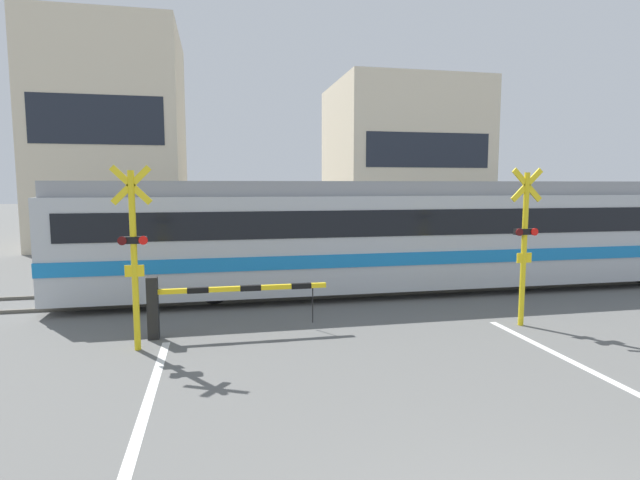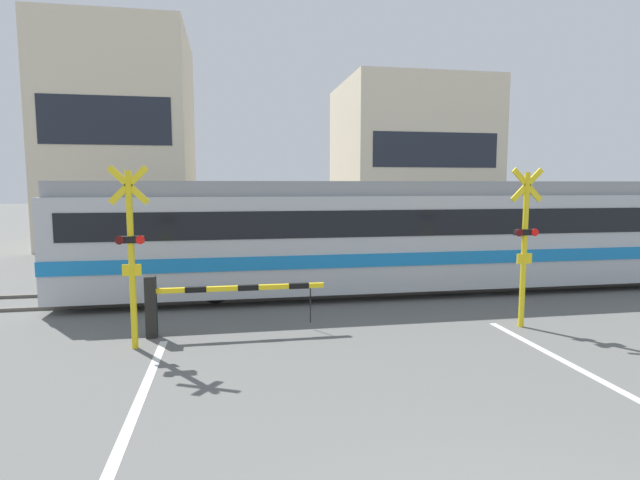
{
  "view_description": "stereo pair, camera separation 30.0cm",
  "coord_description": "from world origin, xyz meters",
  "px_view_note": "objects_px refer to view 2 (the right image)",
  "views": [
    {
      "loc": [
        -2.35,
        -2.08,
        2.88
      ],
      "look_at": [
        0.0,
        9.15,
        1.6
      ],
      "focal_mm": 28.0,
      "sensor_mm": 36.0,
      "label": 1
    },
    {
      "loc": [
        -2.06,
        -2.14,
        2.88
      ],
      "look_at": [
        0.0,
        9.15,
        1.6
      ],
      "focal_mm": 28.0,
      "sensor_mm": 36.0,
      "label": 2
    }
  ],
  "objects_px": {
    "crossing_barrier_far": "(378,250)",
    "crossing_signal_left": "(131,249)",
    "commuter_train": "(440,231)",
    "crossing_signal_right": "(525,240)",
    "crossing_barrier_near": "(194,298)"
  },
  "relations": [
    {
      "from": "crossing_barrier_near",
      "to": "crossing_signal_left",
      "type": "relative_size",
      "value": 1.06
    },
    {
      "from": "crossing_barrier_far",
      "to": "commuter_train",
      "type": "bearing_deg",
      "value": -71.08
    },
    {
      "from": "commuter_train",
      "to": "crossing_signal_right",
      "type": "relative_size",
      "value": 6.16
    },
    {
      "from": "crossing_signal_right",
      "to": "commuter_train",
      "type": "bearing_deg",
      "value": 90.78
    },
    {
      "from": "crossing_barrier_near",
      "to": "crossing_signal_right",
      "type": "distance_m",
      "value": 6.6
    },
    {
      "from": "crossing_signal_left",
      "to": "commuter_train",
      "type": "bearing_deg",
      "value": 27.85
    },
    {
      "from": "crossing_barrier_near",
      "to": "commuter_train",
      "type": "bearing_deg",
      "value": 27.25
    },
    {
      "from": "commuter_train",
      "to": "crossing_signal_right",
      "type": "bearing_deg",
      "value": -89.22
    },
    {
      "from": "commuter_train",
      "to": "crossing_barrier_near",
      "type": "xyz_separation_m",
      "value": [
        -6.44,
        -3.32,
        -0.87
      ]
    },
    {
      "from": "crossing_barrier_far",
      "to": "crossing_signal_left",
      "type": "relative_size",
      "value": 1.06
    },
    {
      "from": "crossing_signal_left",
      "to": "crossing_barrier_near",
      "type": "bearing_deg",
      "value": 31.59
    },
    {
      "from": "crossing_barrier_near",
      "to": "crossing_signal_left",
      "type": "distance_m",
      "value": 1.56
    },
    {
      "from": "commuter_train",
      "to": "crossing_barrier_far",
      "type": "bearing_deg",
      "value": 108.92
    },
    {
      "from": "crossing_barrier_far",
      "to": "crossing_signal_left",
      "type": "distance_m",
      "value": 9.36
    },
    {
      "from": "crossing_signal_left",
      "to": "crossing_signal_right",
      "type": "bearing_deg",
      "value": 0.0
    }
  ]
}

